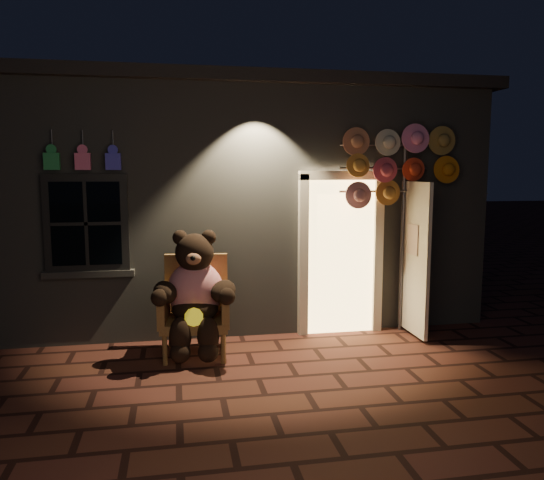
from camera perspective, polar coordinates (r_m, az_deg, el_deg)
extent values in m
plane|color=#4D241D|center=(5.80, -1.45, -14.71)|extent=(60.00, 60.00, 0.00)
cube|color=slate|center=(9.36, -5.31, 4.11)|extent=(7.00, 5.00, 3.30)
cube|color=black|center=(9.42, -5.44, 14.67)|extent=(7.30, 5.30, 0.16)
cube|color=black|center=(6.88, -19.30, 1.71)|extent=(1.00, 0.10, 1.20)
cube|color=black|center=(6.86, -19.34, 1.68)|extent=(0.82, 0.06, 1.02)
cube|color=slate|center=(6.97, -19.08, -3.45)|extent=(1.10, 0.14, 0.08)
cube|color=#FFCE72|center=(7.22, 7.31, -1.69)|extent=(0.92, 0.10, 2.10)
cube|color=beige|center=(7.04, 3.37, -1.87)|extent=(0.12, 0.12, 2.20)
cube|color=beige|center=(7.36, 11.27, -1.60)|extent=(0.12, 0.12, 2.20)
cube|color=beige|center=(7.09, 7.55, 6.91)|extent=(1.16, 0.12, 0.12)
cube|color=beige|center=(7.20, 15.08, -1.91)|extent=(0.05, 0.80, 2.00)
cube|color=#268B47|center=(6.84, -22.60, 7.82)|extent=(0.18, 0.07, 0.20)
cylinder|color=#59595E|center=(6.91, -22.60, 9.88)|extent=(0.02, 0.02, 0.25)
cube|color=#ED6190|center=(6.78, -19.68, 7.96)|extent=(0.18, 0.07, 0.20)
cylinder|color=#59595E|center=(6.85, -19.69, 10.04)|extent=(0.02, 0.02, 0.25)
cube|color=#3C38C6|center=(6.73, -16.71, 8.08)|extent=(0.18, 0.07, 0.20)
cylinder|color=#59595E|center=(6.80, -16.73, 10.18)|extent=(0.02, 0.02, 0.25)
cube|color=olive|center=(6.43, -8.24, -8.73)|extent=(0.83, 0.79, 0.11)
cube|color=olive|center=(6.66, -8.13, -4.77)|extent=(0.77, 0.16, 0.77)
cube|color=olive|center=(6.39, -11.55, -6.88)|extent=(0.15, 0.66, 0.44)
cube|color=olive|center=(6.34, -5.00, -6.86)|extent=(0.15, 0.66, 0.44)
cylinder|color=olive|center=(6.24, -11.45, -11.53)|extent=(0.05, 0.05, 0.35)
cylinder|color=olive|center=(6.19, -5.27, -11.55)|extent=(0.05, 0.05, 0.35)
cylinder|color=olive|center=(6.82, -10.85, -9.87)|extent=(0.05, 0.05, 0.35)
cylinder|color=olive|center=(6.78, -5.23, -9.86)|extent=(0.05, 0.05, 0.35)
ellipsoid|color=red|center=(6.38, -8.23, -5.36)|extent=(0.71, 0.59, 0.70)
ellipsoid|color=black|center=(6.35, -8.24, -7.32)|extent=(0.59, 0.52, 0.33)
sphere|color=black|center=(6.24, -8.34, -1.35)|extent=(0.49, 0.49, 0.45)
sphere|color=black|center=(6.26, -9.87, 0.26)|extent=(0.18, 0.18, 0.18)
sphere|color=black|center=(6.24, -6.83, 0.30)|extent=(0.18, 0.18, 0.18)
ellipsoid|color=#996345|center=(6.05, -8.45, -2.01)|extent=(0.19, 0.14, 0.14)
ellipsoid|color=black|center=(6.19, -11.44, -5.54)|extent=(0.36, 0.51, 0.25)
ellipsoid|color=black|center=(6.15, -5.25, -5.52)|extent=(0.43, 0.52, 0.25)
ellipsoid|color=black|center=(6.15, -9.84, -10.13)|extent=(0.25, 0.25, 0.43)
ellipsoid|color=black|center=(6.13, -6.88, -10.14)|extent=(0.25, 0.25, 0.43)
sphere|color=black|center=(6.15, -9.85, -11.86)|extent=(0.23, 0.23, 0.23)
sphere|color=black|center=(6.13, -6.88, -11.87)|extent=(0.23, 0.23, 0.23)
cylinder|color=yellow|center=(6.07, -8.40, -8.20)|extent=(0.22, 0.11, 0.21)
cylinder|color=#59595E|center=(7.39, 13.87, 0.82)|extent=(0.04, 0.04, 2.73)
cylinder|color=#59595E|center=(7.21, 12.00, 9.96)|extent=(1.21, 0.03, 0.03)
cylinder|color=#59595E|center=(7.21, 11.93, 7.56)|extent=(1.21, 0.03, 0.03)
cylinder|color=#59595E|center=(7.21, 11.87, 5.15)|extent=(1.21, 0.03, 0.03)
cylinder|color=#B97251|center=(7.02, 9.16, 10.52)|extent=(0.34, 0.11, 0.35)
cylinder|color=beige|center=(7.14, 12.35, 10.39)|extent=(0.34, 0.11, 0.35)
cylinder|color=pink|center=(7.27, 15.43, 10.24)|extent=(0.34, 0.11, 0.35)
cylinder|color=olive|center=(7.51, 18.05, 10.04)|extent=(0.34, 0.11, 0.35)
cylinder|color=#CE8833|center=(6.98, 9.18, 7.63)|extent=(0.34, 0.11, 0.35)
cylinder|color=#C54359|center=(7.10, 12.36, 7.55)|extent=(0.34, 0.11, 0.35)
cylinder|color=red|center=(7.32, 15.13, 7.46)|extent=(0.34, 0.11, 0.35)
cylinder|color=orange|center=(7.47, 18.05, 7.34)|extent=(0.34, 0.11, 0.35)
cylinder|color=#DA8786|center=(6.96, 9.20, 4.72)|extent=(0.34, 0.11, 0.35)
cylinder|color=#8E5F27|center=(7.16, 12.10, 4.72)|extent=(0.34, 0.11, 0.35)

